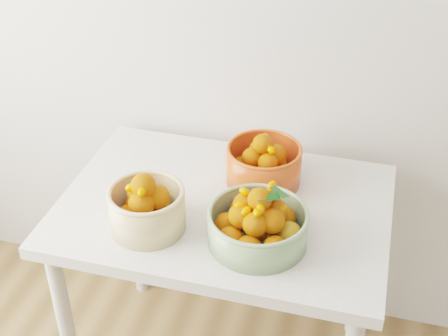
{
  "coord_description": "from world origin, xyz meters",
  "views": [
    {
      "loc": [
        -0.0,
        0.14,
        1.91
      ],
      "look_at": [
        -0.39,
        1.54,
        0.92
      ],
      "focal_mm": 50.0,
      "sensor_mm": 36.0,
      "label": 1
    }
  ],
  "objects_px": {
    "bowl_cream": "(147,207)",
    "bowl_orange": "(264,164)",
    "bowl_green": "(258,224)",
    "table": "(224,228)"
  },
  "relations": [
    {
      "from": "table",
      "to": "bowl_cream",
      "type": "xyz_separation_m",
      "value": [
        -0.18,
        -0.17,
        0.17
      ]
    },
    {
      "from": "bowl_green",
      "to": "bowl_orange",
      "type": "height_order",
      "value": "bowl_green"
    },
    {
      "from": "bowl_cream",
      "to": "bowl_orange",
      "type": "bearing_deg",
      "value": 48.91
    },
    {
      "from": "table",
      "to": "bowl_cream",
      "type": "relative_size",
      "value": 3.54
    },
    {
      "from": "table",
      "to": "bowl_green",
      "type": "xyz_separation_m",
      "value": [
        0.14,
        -0.14,
        0.16
      ]
    },
    {
      "from": "bowl_green",
      "to": "bowl_orange",
      "type": "xyz_separation_m",
      "value": [
        -0.05,
        0.29,
        0.0
      ]
    },
    {
      "from": "bowl_cream",
      "to": "bowl_orange",
      "type": "distance_m",
      "value": 0.41
    },
    {
      "from": "bowl_cream",
      "to": "bowl_orange",
      "type": "xyz_separation_m",
      "value": [
        0.27,
        0.31,
        -0.0
      ]
    },
    {
      "from": "bowl_green",
      "to": "bowl_orange",
      "type": "relative_size",
      "value": 1.19
    },
    {
      "from": "table",
      "to": "bowl_green",
      "type": "bearing_deg",
      "value": -46.79
    }
  ]
}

